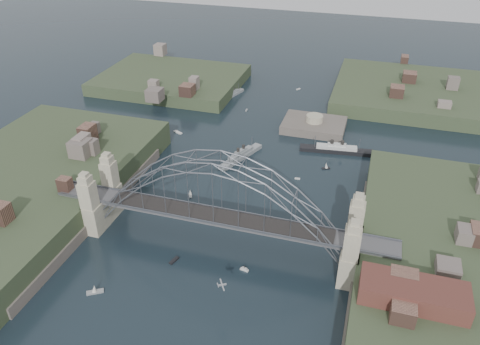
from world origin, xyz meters
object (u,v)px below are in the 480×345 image
object	(u,v)px
ocean_liner	(336,150)
fort_island	(314,130)
wharf_shed	(414,293)
bridge	(218,203)
naval_cruiser_far	(233,94)
naval_cruiser_near	(241,156)

from	to	relation	value
ocean_liner	fort_island	bearing A→B (deg)	123.69
wharf_shed	fort_island	bearing A→B (deg)	110.85
fort_island	ocean_liner	xyz separation A→B (m)	(9.92, -14.87, 1.25)
bridge	fort_island	bearing A→B (deg)	80.27
naval_cruiser_far	ocean_liner	distance (m)	59.48
naval_cruiser_near	bridge	bearing A→B (deg)	-80.48
bridge	ocean_liner	distance (m)	60.41
bridge	wharf_shed	world-z (taller)	bridge
bridge	wharf_shed	size ratio (longest dim) A/B	4.20
bridge	naval_cruiser_near	distance (m)	44.02
fort_island	naval_cruiser_far	size ratio (longest dim) A/B	1.61
naval_cruiser_far	ocean_liner	world-z (taller)	ocean_liner
bridge	naval_cruiser_far	xyz separation A→B (m)	(-25.34, 91.26, -11.60)
fort_island	naval_cruiser_near	bearing A→B (deg)	-124.14
fort_island	naval_cruiser_far	bearing A→B (deg)	150.34
wharf_shed	naval_cruiser_far	bearing A→B (deg)	123.37
fort_island	wharf_shed	world-z (taller)	wharf_shed
fort_island	naval_cruiser_far	world-z (taller)	fort_island
fort_island	bridge	bearing A→B (deg)	-99.73
bridge	naval_cruiser_near	bearing A→B (deg)	99.52
fort_island	naval_cruiser_near	xyz separation A→B (m)	(-19.03, -28.07, 1.25)
wharf_shed	naval_cruiser_near	xyz separation A→B (m)	(-51.03, 55.93, -9.09)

